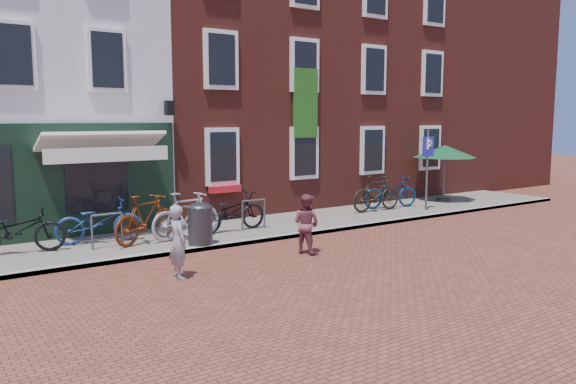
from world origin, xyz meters
TOP-DOWN VIEW (x-y plane):
  - ground at (0.00, 0.00)m, footprint 80.00×80.00m
  - sidewalk at (1.00, 1.50)m, footprint 24.00×3.00m
  - building_brick_mid at (2.00, 7.00)m, footprint 6.00×8.00m
  - building_brick_right at (8.00, 7.00)m, footprint 6.00×8.00m
  - filler_right at (14.50, 7.00)m, footprint 7.00×8.00m
  - litter_bin at (-1.54, 0.30)m, footprint 0.59×0.59m
  - parking_sign at (6.96, 0.80)m, footprint 0.50×0.08m
  - parasol at (9.13, 1.92)m, footprint 2.29×2.29m
  - woman at (-3.03, -1.79)m, footprint 0.37×0.54m
  - boy at (0.27, -1.53)m, footprint 0.72×0.81m
  - bicycle_0 at (-5.33, 1.78)m, footprint 2.14×1.08m
  - bicycle_1 at (-2.54, 1.24)m, footprint 2.04×1.31m
  - bicycle_2 at (-3.48, 1.89)m, footprint 2.14×1.06m
  - bicycle_3 at (-1.51, 1.14)m, footprint 2.04×0.82m
  - bicycle_4 at (-0.12, 1.31)m, footprint 2.07×0.79m
  - bicycle_5 at (5.39, 1.54)m, footprint 1.99×0.60m
  - bicycle_6 at (6.28, 1.80)m, footprint 2.15×1.13m

SIDE VIEW (x-z plane):
  - ground at x=0.00m, z-range 0.00..0.00m
  - sidewalk at x=1.00m, z-range 0.00..0.10m
  - bicycle_0 at x=-5.33m, z-range 0.10..1.17m
  - bicycle_2 at x=-3.48m, z-range 0.10..1.17m
  - bicycle_4 at x=-0.12m, z-range 0.10..1.17m
  - bicycle_6 at x=6.28m, z-range 0.10..1.17m
  - litter_bin at x=-1.54m, z-range 0.12..1.21m
  - boy at x=0.27m, z-range 0.00..1.39m
  - bicycle_1 at x=-2.54m, z-range 0.10..1.29m
  - bicycle_3 at x=-1.51m, z-range 0.10..1.29m
  - bicycle_5 at x=5.39m, z-range 0.10..1.29m
  - woman at x=-3.03m, z-range 0.00..1.45m
  - parking_sign at x=6.96m, z-range 0.49..3.14m
  - parasol at x=9.13m, z-range 0.93..3.08m
  - filler_right at x=14.50m, z-range 0.00..9.00m
  - building_brick_mid at x=2.00m, z-range 0.00..10.00m
  - building_brick_right at x=8.00m, z-range 0.00..10.00m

